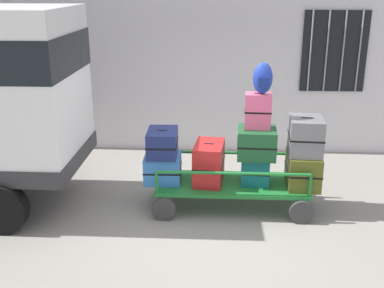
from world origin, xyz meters
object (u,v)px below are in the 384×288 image
Objects in this scene: suitcase_left_bottom at (163,168)px; suitcase_center_top at (258,111)px; suitcase_midright_middle at (306,136)px; luggage_cart at (232,187)px; suitcase_left_middle at (162,143)px; suitcase_center_bottom at (255,170)px; suitcase_midright_bottom at (303,169)px; backpack at (263,78)px; suitcase_center_middle at (257,143)px; suitcase_midleft_bottom at (209,163)px.

suitcase_center_top reaches higher than suitcase_left_bottom.
suitcase_center_top is at bearing 175.24° from suitcase_midright_middle.
luggage_cart is at bearing 178.73° from suitcase_midright_middle.
suitcase_left_middle is 1.43m from suitcase_center_bottom.
suitcase_left_middle is at bearing 90.00° from suitcase_left_bottom.
suitcase_center_top is (1.38, 0.00, 0.50)m from suitcase_left_middle.
suitcase_midright_bottom is (1.03, -0.02, 0.31)m from luggage_cart.
suitcase_left_bottom is 1.26× the size of backpack.
suitcase_midleft_bottom is at bearing 178.13° from suitcase_center_middle.
suitcase_center_middle is (0.34, 0.02, 0.70)m from luggage_cart.
luggage_cart is 4.14× the size of suitcase_left_bottom.
suitcase_midleft_bottom is 1.38m from suitcase_midright_bottom.
suitcase_midright_middle reaches higher than suitcase_center_middle.
suitcase_center_bottom is (1.38, -0.01, 0.01)m from suitcase_left_bottom.
suitcase_center_bottom is at bearing -90.00° from suitcase_center_top.
suitcase_midleft_bottom is 1.48m from backpack.
suitcase_center_middle is 0.95m from backpack.
luggage_cart is 4.46× the size of suitcase_center_top.
suitcase_center_middle reaches higher than suitcase_center_bottom.
suitcase_center_bottom is 0.88m from suitcase_midright_middle.
suitcase_center_bottom is at bearing -1.13° from suitcase_midleft_bottom.
backpack is at bearing 179.52° from suitcase_midright_bottom.
luggage_cart is 3.30× the size of suitcase_midright_bottom.
suitcase_midleft_bottom is (0.69, 0.01, 0.10)m from suitcase_left_bottom.
suitcase_midleft_bottom is at bearing 178.87° from suitcase_center_bottom.
suitcase_left_middle is at bearing 178.14° from luggage_cart.
suitcase_left_middle reaches higher than suitcase_midleft_bottom.
suitcase_center_top reaches higher than suitcase_midleft_bottom.
suitcase_midleft_bottom is 1.45m from suitcase_midright_middle.
suitcase_midright_middle is (0.69, -0.04, 0.13)m from suitcase_center_middle.
suitcase_left_bottom is 1.44m from suitcase_center_middle.
luggage_cart is 0.78m from suitcase_center_middle.
suitcase_center_middle is 0.70m from suitcase_midright_middle.
suitcase_midleft_bottom is 1.55× the size of suitcase_center_bottom.
suitcase_center_top is 1.10m from suitcase_midright_bottom.
suitcase_left_bottom is at bearing -179.42° from suitcase_midleft_bottom.
luggage_cart is 1.22m from suitcase_center_top.
suitcase_midright_middle is (1.38, -0.06, 0.46)m from suitcase_midleft_bottom.
luggage_cart is 5.21× the size of backpack.
suitcase_center_top is (0.34, 0.03, 1.17)m from luggage_cart.
suitcase_center_middle reaches higher than suitcase_midright_bottom.
suitcase_midright_middle is (1.03, -0.02, 0.83)m from luggage_cart.
suitcase_left_bottom is at bearing 178.50° from suitcase_midright_middle.
suitcase_midleft_bottom is (0.69, 0.00, -0.30)m from suitcase_left_middle.
suitcase_left_bottom is at bearing -90.00° from suitcase_left_middle.
suitcase_midright_bottom is at bearing -4.70° from suitcase_center_top.
suitcase_midleft_bottom reaches higher than luggage_cart.
backpack is (-0.65, 0.01, 1.33)m from suitcase_midright_bottom.
backpack is (0.04, -0.03, 0.95)m from suitcase_center_middle.
backpack is (1.42, -0.05, 1.38)m from suitcase_left_bottom.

